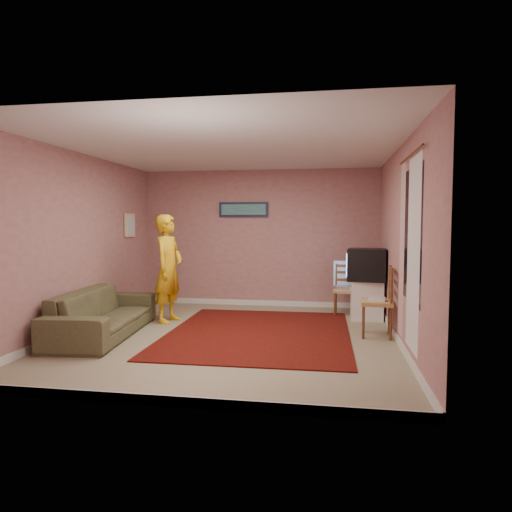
% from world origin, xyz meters
% --- Properties ---
extents(ground, '(5.00, 5.00, 0.00)m').
position_xyz_m(ground, '(0.00, 0.00, 0.00)').
color(ground, gray).
rests_on(ground, ground).
extents(wall_back, '(4.50, 0.02, 2.60)m').
position_xyz_m(wall_back, '(0.00, 2.50, 1.30)').
color(wall_back, '#B5777C').
rests_on(wall_back, ground).
extents(wall_front, '(4.50, 0.02, 2.60)m').
position_xyz_m(wall_front, '(0.00, -2.50, 1.30)').
color(wall_front, '#B5777C').
rests_on(wall_front, ground).
extents(wall_left, '(0.02, 5.00, 2.60)m').
position_xyz_m(wall_left, '(-2.25, 0.00, 1.30)').
color(wall_left, '#B5777C').
rests_on(wall_left, ground).
extents(wall_right, '(0.02, 5.00, 2.60)m').
position_xyz_m(wall_right, '(2.25, 0.00, 1.30)').
color(wall_right, '#B5777C').
rests_on(wall_right, ground).
extents(ceiling, '(4.50, 5.00, 0.02)m').
position_xyz_m(ceiling, '(0.00, 0.00, 2.60)').
color(ceiling, silver).
rests_on(ceiling, wall_back).
extents(baseboard_back, '(4.50, 0.02, 0.10)m').
position_xyz_m(baseboard_back, '(0.00, 2.49, 0.05)').
color(baseboard_back, silver).
rests_on(baseboard_back, ground).
extents(baseboard_front, '(4.50, 0.02, 0.10)m').
position_xyz_m(baseboard_front, '(0.00, -2.49, 0.05)').
color(baseboard_front, silver).
rests_on(baseboard_front, ground).
extents(baseboard_left, '(0.02, 5.00, 0.10)m').
position_xyz_m(baseboard_left, '(-2.24, 0.00, 0.05)').
color(baseboard_left, silver).
rests_on(baseboard_left, ground).
extents(baseboard_right, '(0.02, 5.00, 0.10)m').
position_xyz_m(baseboard_right, '(2.24, 0.00, 0.05)').
color(baseboard_right, silver).
rests_on(baseboard_right, ground).
extents(window, '(0.01, 1.10, 1.50)m').
position_xyz_m(window, '(2.24, -0.90, 1.45)').
color(window, black).
rests_on(window, wall_right).
extents(curtain_sheer, '(0.01, 0.75, 2.10)m').
position_xyz_m(curtain_sheer, '(2.23, -1.05, 1.25)').
color(curtain_sheer, white).
rests_on(curtain_sheer, wall_right).
extents(curtain_floral, '(0.01, 0.35, 2.10)m').
position_xyz_m(curtain_floral, '(2.21, -0.35, 1.25)').
color(curtain_floral, beige).
rests_on(curtain_floral, wall_right).
extents(curtain_rod, '(0.02, 1.40, 0.02)m').
position_xyz_m(curtain_rod, '(2.20, -0.90, 2.32)').
color(curtain_rod, brown).
rests_on(curtain_rod, wall_right).
extents(picture_back, '(0.95, 0.04, 0.28)m').
position_xyz_m(picture_back, '(-0.30, 2.47, 1.85)').
color(picture_back, '#141D39').
rests_on(picture_back, wall_back).
extents(picture_left, '(0.04, 0.38, 0.42)m').
position_xyz_m(picture_left, '(-2.22, 1.60, 1.55)').
color(picture_left, beige).
rests_on(picture_left, wall_left).
extents(area_rug, '(2.61, 3.24, 0.02)m').
position_xyz_m(area_rug, '(0.35, 0.26, 0.01)').
color(area_rug, black).
rests_on(area_rug, ground).
extents(tv_cabinet, '(0.51, 0.46, 0.64)m').
position_xyz_m(tv_cabinet, '(1.95, 1.50, 0.32)').
color(tv_cabinet, white).
rests_on(tv_cabinet, ground).
extents(crt_tv, '(0.68, 0.62, 0.53)m').
position_xyz_m(crt_tv, '(1.94, 1.50, 0.91)').
color(crt_tv, black).
rests_on(crt_tv, tv_cabinet).
extents(chair_a, '(0.43, 0.41, 0.48)m').
position_xyz_m(chair_a, '(1.62, 1.78, 0.54)').
color(chair_a, tan).
rests_on(chair_a, ground).
extents(dvd_player, '(0.35, 0.26, 0.06)m').
position_xyz_m(dvd_player, '(1.62, 1.78, 0.48)').
color(dvd_player, silver).
rests_on(dvd_player, chair_a).
extents(blue_throw, '(0.42, 0.05, 0.44)m').
position_xyz_m(blue_throw, '(1.62, 1.97, 0.71)').
color(blue_throw, '#8FC0EA').
rests_on(blue_throw, chair_a).
extents(chair_b, '(0.45, 0.47, 0.54)m').
position_xyz_m(chair_b, '(2.00, 0.34, 0.60)').
color(chair_b, tan).
rests_on(chair_b, ground).
extents(game_console, '(0.25, 0.20, 0.05)m').
position_xyz_m(game_console, '(2.00, 0.34, 0.53)').
color(game_console, silver).
rests_on(game_console, chair_b).
extents(sofa, '(1.08, 2.28, 0.65)m').
position_xyz_m(sofa, '(-1.80, -0.22, 0.32)').
color(sofa, brown).
rests_on(sofa, ground).
extents(person, '(0.50, 0.68, 1.72)m').
position_xyz_m(person, '(-1.20, 0.79, 0.86)').
color(person, gold).
rests_on(person, ground).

